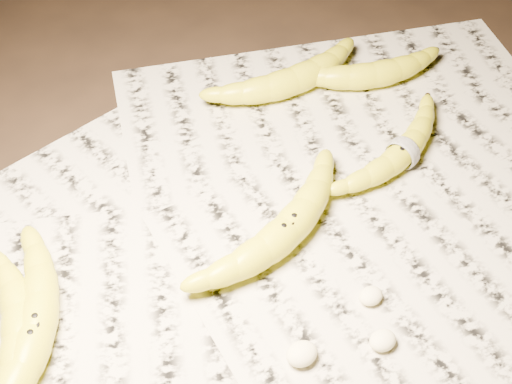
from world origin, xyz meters
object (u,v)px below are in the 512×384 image
banana_left_b (19,340)px  banana_upper_a (292,79)px  banana_center (287,228)px  banana_upper_b (373,73)px  banana_taped (403,151)px  banana_left_a (33,332)px

banana_left_b → banana_upper_a: size_ratio=0.96×
banana_center → banana_upper_b: (0.24, 0.17, -0.00)m
banana_left_b → banana_upper_b: 0.55m
banana_taped → banana_upper_a: bearing=83.9°
banana_center → banana_left_a: bearing=156.7°
banana_left_a → banana_center: bearing=-61.0°
banana_left_a → banana_upper_a: 0.46m
banana_taped → banana_upper_a: banana_upper_a is taller
banana_left_a → banana_left_b: size_ratio=1.16×
banana_center → banana_upper_a: (0.15, 0.21, -0.00)m
banana_taped → banana_left_a: bearing=163.5°
banana_center → banana_taped: size_ratio=1.12×
banana_left_a → banana_upper_b: size_ratio=1.26×
banana_left_b → banana_upper_a: 0.47m
banana_center → banana_upper_b: banana_center is taller
banana_taped → banana_upper_a: 0.18m
banana_upper_b → banana_left_a: bearing=-146.4°
banana_left_a → banana_taped: (0.45, 0.01, -0.00)m
banana_center → banana_taped: (0.18, 0.03, -0.00)m
banana_upper_a → banana_left_b: bearing=-154.4°
banana_center → banana_upper_a: bearing=35.7°
banana_left_a → banana_upper_b: bearing=-41.2°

